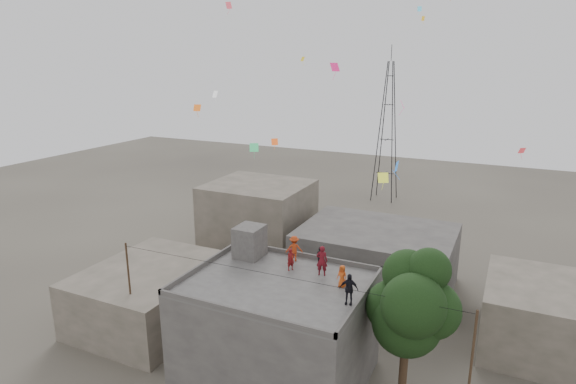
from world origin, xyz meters
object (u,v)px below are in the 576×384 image
at_px(person_red_adult, 322,261).
at_px(person_dark_adult, 349,289).
at_px(tree, 412,306).
at_px(stair_head_box, 250,242).
at_px(transmission_tower, 387,132).

height_order(person_red_adult, person_dark_adult, person_red_adult).
bearing_deg(person_red_adult, tree, 150.93).
bearing_deg(stair_head_box, person_red_adult, -6.77).
bearing_deg(stair_head_box, transmission_tower, 91.23).
distance_m(stair_head_box, tree, 10.80).
height_order(tree, person_dark_adult, tree).
height_order(transmission_tower, person_dark_adult, transmission_tower).
height_order(transmission_tower, person_red_adult, transmission_tower).
bearing_deg(person_dark_adult, person_red_adult, 124.47).
relative_size(person_red_adult, person_dark_adult, 1.09).
bearing_deg(transmission_tower, person_dark_adult, -78.31).
relative_size(tree, person_red_adult, 5.07).
bearing_deg(transmission_tower, stair_head_box, -88.77).
xyz_separation_m(transmission_tower, person_dark_adult, (8.40, -40.59, -2.14)).
xyz_separation_m(stair_head_box, person_dark_adult, (7.60, -3.19, -0.18)).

